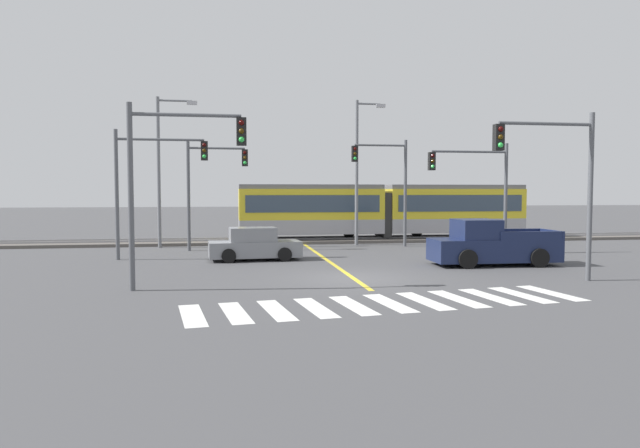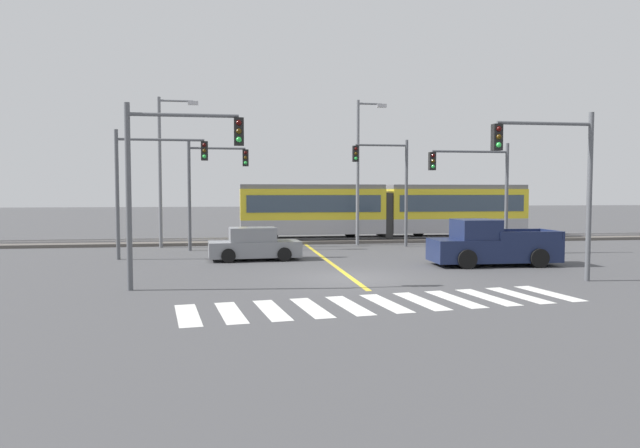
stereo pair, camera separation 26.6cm
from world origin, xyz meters
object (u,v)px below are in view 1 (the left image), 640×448
(street_lamp_west, at_px, (162,162))
(sedan_crossing, at_px, (254,245))
(traffic_light_far_left, at_px, (209,178))
(street_lamp_centre, at_px, (359,164))
(light_rail_tram, at_px, (383,209))
(pickup_truck, at_px, (491,246))
(traffic_light_mid_left, at_px, (149,173))
(traffic_light_near_left, at_px, (171,166))
(traffic_light_far_right, at_px, (388,176))
(traffic_light_mid_right, at_px, (478,180))
(traffic_light_near_right, at_px, (558,170))

(street_lamp_west, bearing_deg, sedan_crossing, -54.42)
(traffic_light_far_left, distance_m, street_lamp_centre, 8.96)
(light_rail_tram, distance_m, traffic_light_far_left, 11.96)
(pickup_truck, bearing_deg, sedan_crossing, 160.89)
(traffic_light_mid_left, height_order, traffic_light_near_left, traffic_light_mid_left)
(traffic_light_near_left, xyz_separation_m, traffic_light_far_right, (10.84, 12.83, 0.07))
(sedan_crossing, xyz_separation_m, traffic_light_mid_right, (11.42, 0.98, 3.06))
(traffic_light_near_right, xyz_separation_m, street_lamp_centre, (-3.70, 14.70, 0.86))
(traffic_light_near_left, relative_size, traffic_light_far_left, 1.01)
(traffic_light_mid_left, bearing_deg, traffic_light_mid_right, -0.41)
(pickup_truck, relative_size, traffic_light_mid_left, 0.90)
(sedan_crossing, distance_m, pickup_truck, 10.57)
(traffic_light_far_left, relative_size, street_lamp_centre, 0.69)
(sedan_crossing, relative_size, traffic_light_far_left, 0.73)
(sedan_crossing, bearing_deg, pickup_truck, -19.11)
(traffic_light_mid_left, bearing_deg, street_lamp_west, 89.83)
(light_rail_tram, distance_m, traffic_light_near_right, 17.45)
(traffic_light_mid_left, height_order, street_lamp_centre, street_lamp_centre)
(sedan_crossing, xyz_separation_m, traffic_light_far_right, (7.86, 5.23, 3.36))
(street_lamp_west, bearing_deg, traffic_light_far_right, -6.68)
(traffic_light_far_left, bearing_deg, street_lamp_west, 142.52)
(street_lamp_centre, bearing_deg, light_rail_tram, 49.40)
(light_rail_tram, height_order, traffic_light_near_left, traffic_light_near_left)
(light_rail_tram, xyz_separation_m, street_lamp_centre, (-2.21, -2.58, 2.75))
(sedan_crossing, xyz_separation_m, traffic_light_far_left, (-2.19, 4.71, 3.18))
(traffic_light_mid_right, distance_m, traffic_light_near_right, 9.10)
(traffic_light_mid_right, bearing_deg, traffic_light_near_right, -97.64)
(traffic_light_near_left, relative_size, traffic_light_far_right, 0.98)
(traffic_light_far_right, bearing_deg, traffic_light_mid_right, -50.02)
(traffic_light_mid_left, distance_m, street_lamp_west, 5.67)
(street_lamp_centre, bearing_deg, traffic_light_near_left, -123.66)
(traffic_light_near_left, relative_size, street_lamp_centre, 0.70)
(pickup_truck, relative_size, street_lamp_west, 0.64)
(street_lamp_west, height_order, street_lamp_centre, street_lamp_centre)
(pickup_truck, height_order, traffic_light_far_right, traffic_light_far_right)
(light_rail_tram, xyz_separation_m, traffic_light_near_left, (-11.71, -16.84, 1.94))
(traffic_light_near_right, bearing_deg, street_lamp_west, 135.51)
(sedan_crossing, relative_size, traffic_light_mid_right, 0.76)
(traffic_light_mid_right, distance_m, street_lamp_centre, 7.58)
(traffic_light_near_left, distance_m, traffic_light_near_right, 13.20)
(pickup_truck, distance_m, traffic_light_near_right, 5.53)
(traffic_light_near_right, bearing_deg, traffic_light_mid_left, 148.72)
(sedan_crossing, relative_size, traffic_light_far_right, 0.70)
(light_rail_tram, relative_size, traffic_light_near_left, 3.09)
(sedan_crossing, xyz_separation_m, street_lamp_centre, (6.51, 6.66, 4.10))
(traffic_light_far_left, bearing_deg, traffic_light_near_right, -45.79)
(traffic_light_far_left, distance_m, traffic_light_far_right, 10.06)
(pickup_truck, xyz_separation_m, street_lamp_centre, (-3.47, 10.12, 3.96))
(traffic_light_mid_right, bearing_deg, pickup_truck, -107.88)
(traffic_light_mid_right, distance_m, traffic_light_far_right, 5.55)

